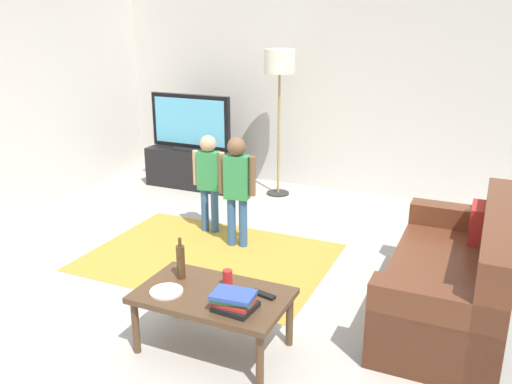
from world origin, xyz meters
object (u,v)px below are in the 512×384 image
child_center (237,182)px  bottle (181,261)px  plate (166,291)px  tv_stand (193,168)px  tv_remote (263,295)px  tv (191,123)px  book_stack (234,301)px  soda_can (228,278)px  couch (458,281)px  floor_lamp (280,69)px  coffee_table (213,299)px  child_near_tv (209,175)px

child_center → bottle: bearing=-78.5°
plate → tv_stand: bearing=117.8°
tv_stand → tv_remote: size_ratio=7.06×
child_center → tv: bearing=132.9°
child_center → bottle: (0.31, -1.51, -0.11)m
book_stack → soda_can: size_ratio=2.38×
couch → child_center: (-2.06, 0.51, 0.36)m
soda_can → child_center: bearing=113.8°
bottle → tv_remote: (0.62, 0.00, -0.12)m
bottle → tv_remote: bearing=0.0°
tv → floor_lamp: size_ratio=0.62×
floor_lamp → coffee_table: 3.57m
child_near_tv → plate: size_ratio=4.65×
child_near_tv → coffee_table: bearing=-60.6°
couch → bottle: bearing=-150.3°
child_near_tv → tv: bearing=127.1°
tv → child_near_tv: bearing=-52.9°
child_center → plate: child_center is taller
tv_stand → floor_lamp: size_ratio=0.67×
tv → plate: (1.71, -3.21, -0.42)m
tv_remote → plate: (-0.60, -0.22, -0.00)m
book_stack → tv_remote: size_ratio=1.68×
soda_can → floor_lamp: bearing=105.9°
couch → book_stack: bearing=-135.3°
tv_stand → child_center: size_ratio=1.11×
couch → floor_lamp: floor_lamp is taller
child_center → plate: bearing=-79.3°
couch → tv: bearing=149.9°
book_stack → tv_remote: book_stack is taller
coffee_table → bottle: (-0.30, 0.10, 0.17)m
child_center → couch: bearing=-13.9°
plate → tv_remote: bearing=20.1°
tv_remote → tv_stand: bearing=139.7°
tv → couch: (3.44, -1.99, -0.56)m
floor_lamp → book_stack: (1.07, -3.39, -1.07)m
floor_lamp → child_near_tv: 1.72m
plate → coffee_table: bearing=23.2°
couch → bottle: couch is taller
couch → soda_can: (-1.40, -0.98, 0.19)m
book_stack → tv_remote: (0.10, 0.22, -0.05)m
coffee_table → tv_remote: size_ratio=5.88×
tv_stand → child_near_tv: 1.65m
couch → plate: size_ratio=8.18×
book_stack → child_near_tv: bearing=122.7°
child_center → coffee_table: child_center is taller
tv_stand → bottle: bearing=-60.7°
child_near_tv → child_center: bearing=-27.3°
coffee_table → plate: plate is taller
bottle → plate: size_ratio=1.37×
coffee_table → soda_can: soda_can is taller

